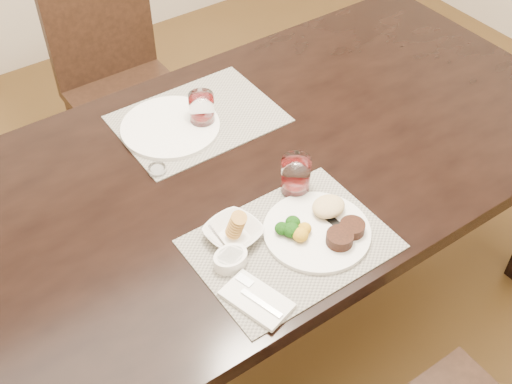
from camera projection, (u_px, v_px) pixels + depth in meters
ground_plane at (256, 315)px, 2.29m from camera, size 4.50×4.50×0.00m
dining_table at (255, 180)px, 1.82m from camera, size 2.00×1.00×0.75m
chair_far at (118, 75)px, 2.48m from camera, size 0.42×0.42×0.90m
placemat_near at (291, 244)px, 1.54m from camera, size 0.46×0.34×0.00m
placemat_far at (198, 119)px, 1.88m from camera, size 0.46×0.34×0.00m
dinner_plate at (322, 227)px, 1.55m from camera, size 0.26×0.26×0.05m
napkin_fork at (257, 299)px, 1.41m from camera, size 0.13×0.17×0.02m
steak_knife at (329, 218)px, 1.59m from camera, size 0.03×0.26×0.01m
cracker_bowl at (233, 233)px, 1.54m from camera, size 0.15×0.15×0.06m
sauce_ramekin at (231, 259)px, 1.48m from camera, size 0.08×0.12×0.07m
wine_glass_near at (296, 177)px, 1.64m from camera, size 0.08×0.08×0.10m
far_plate at (170, 127)px, 1.84m from camera, size 0.29×0.29×0.01m
wine_glass_far at (202, 111)px, 1.84m from camera, size 0.07×0.07×0.10m
salt_cellar at (157, 170)px, 1.71m from camera, size 0.05×0.05×0.02m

